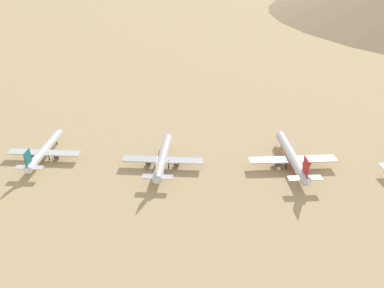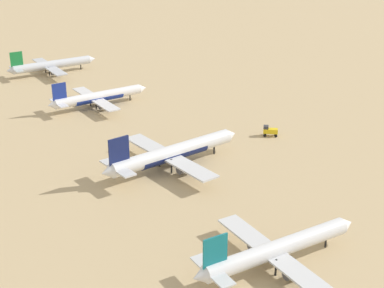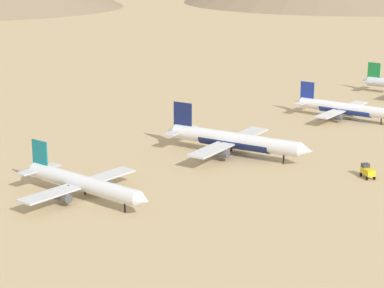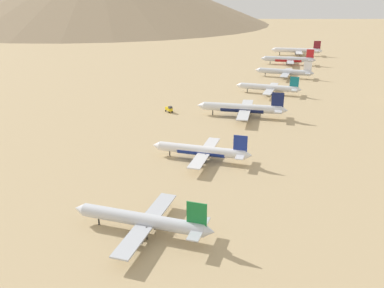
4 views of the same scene
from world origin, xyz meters
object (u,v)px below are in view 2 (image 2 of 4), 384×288
Objects in this scene: service_truck at (270,131)px; parked_jet_3 at (276,250)px; parked_jet_4 at (172,153)px; parked_jet_6 at (51,65)px; parked_jet_5 at (98,97)px.

parked_jet_3 is at bearing -127.05° from service_truck.
parked_jet_6 is (1.83, 128.05, -0.59)m from parked_jet_4.
parked_jet_5 is 7.97× the size of service_truck.
parked_jet_3 is 1.03× the size of parked_jet_5.
parked_jet_6 reaches higher than parked_jet_5.
parked_jet_5 reaches higher than service_truck.
parked_jet_6 is (7.46, 187.78, -0.03)m from parked_jet_3.
parked_jet_3 is 0.88× the size of parked_jet_4.
parked_jet_3 is 60.00m from parked_jet_4.
parked_jet_4 is 1.18× the size of parked_jet_5.
service_truck is at bearing -71.09° from parked_jet_6.
parked_jet_4 is at bearing 84.62° from parked_jet_3.
parked_jet_5 is (8.16, 128.15, -0.20)m from parked_jet_3.
parked_jet_4 is (5.63, 59.73, 0.56)m from parked_jet_3.
parked_jet_4 is 1.15× the size of parked_jet_6.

